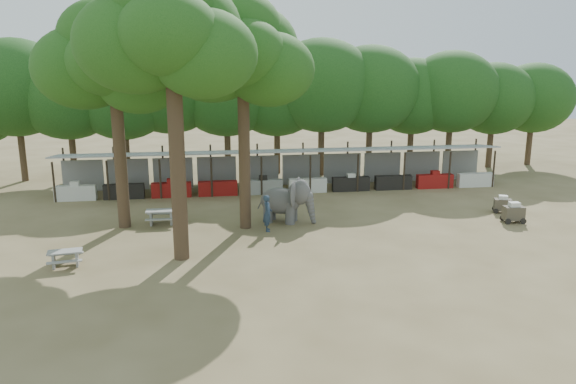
{
  "coord_description": "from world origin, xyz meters",
  "views": [
    {
      "loc": [
        -4.8,
        -20.91,
        8.34
      ],
      "look_at": [
        -1.0,
        5.0,
        2.0
      ],
      "focal_mm": 35.0,
      "sensor_mm": 36.0,
      "label": 1
    }
  ],
  "objects": [
    {
      "name": "cart_back",
      "position": [
        11.13,
        6.73,
        0.47
      ],
      "size": [
        1.15,
        0.96,
        0.96
      ],
      "rotation": [
        0.0,
        0.0,
        -0.38
      ],
      "color": "#3B342A",
      "rests_on": "ground"
    },
    {
      "name": "elephant",
      "position": [
        -0.8,
        6.68,
        1.14
      ],
      "size": [
        3.06,
        2.35,
        2.28
      ],
      "rotation": [
        0.0,
        0.0,
        -0.38
      ],
      "color": "#464444",
      "rests_on": "ground"
    },
    {
      "name": "yard_tree_center",
      "position": [
        -6.13,
        2.19,
        9.21
      ],
      "size": [
        7.1,
        6.9,
        12.04
      ],
      "color": "#332316",
      "rests_on": "ground"
    },
    {
      "name": "picnic_table_near",
      "position": [
        -10.65,
        1.71,
        0.44
      ],
      "size": [
        1.5,
        1.39,
        0.67
      ],
      "rotation": [
        0.0,
        0.0,
        0.15
      ],
      "color": "gray",
      "rests_on": "ground"
    },
    {
      "name": "yard_tree_left",
      "position": [
        -9.13,
        7.19,
        8.2
      ],
      "size": [
        7.1,
        6.9,
        11.02
      ],
      "color": "#332316",
      "rests_on": "ground"
    },
    {
      "name": "backdrop_trees",
      "position": [
        0.0,
        19.0,
        5.51
      ],
      "size": [
        46.46,
        5.95,
        8.33
      ],
      "color": "#332316",
      "rests_on": "ground"
    },
    {
      "name": "yard_tree_back",
      "position": [
        -3.13,
        6.19,
        8.54
      ],
      "size": [
        7.1,
        6.9,
        11.36
      ],
      "color": "#332316",
      "rests_on": "ground"
    },
    {
      "name": "ground",
      "position": [
        0.0,
        0.0,
        0.0
      ],
      "size": [
        100.0,
        100.0,
        0.0
      ],
      "primitive_type": "plane",
      "color": "brown",
      "rests_on": "ground"
    },
    {
      "name": "handler",
      "position": [
        -1.97,
        5.3,
        0.9
      ],
      "size": [
        0.46,
        0.67,
        1.8
      ],
      "primitive_type": "imported",
      "rotation": [
        0.0,
        0.0,
        1.52
      ],
      "color": "#26384C",
      "rests_on": "ground"
    },
    {
      "name": "cart_front",
      "position": [
        10.72,
        4.88,
        0.53
      ],
      "size": [
        1.16,
        0.82,
        1.08
      ],
      "rotation": [
        0.0,
        0.0,
        -0.09
      ],
      "color": "#3B342A",
      "rests_on": "ground"
    },
    {
      "name": "vendor_stalls",
      "position": [
        -0.0,
        13.84,
        1.18
      ],
      "size": [
        28.0,
        2.99,
        2.8
      ],
      "color": "gray",
      "rests_on": "ground"
    },
    {
      "name": "picnic_table_far",
      "position": [
        -7.21,
        7.18,
        0.49
      ],
      "size": [
        1.5,
        1.35,
        0.75
      ],
      "rotation": [
        0.0,
        0.0,
        -0.0
      ],
      "color": "gray",
      "rests_on": "ground"
    }
  ]
}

